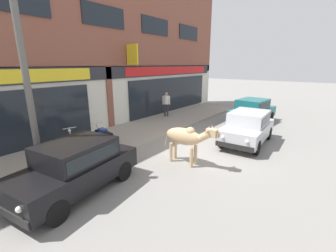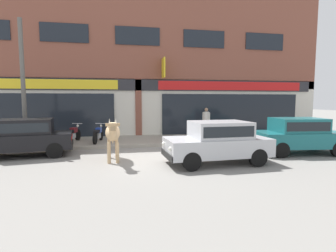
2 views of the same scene
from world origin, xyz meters
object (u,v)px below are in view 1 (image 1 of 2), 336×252
at_px(car_2, 248,126).
at_px(pedestrian, 166,102).
at_px(motorcycle_0, 76,143).
at_px(cow, 186,137).
at_px(car_0, 253,110).
at_px(car_1, 76,165).
at_px(motorcycle_1, 105,136).
at_px(utility_pole, 28,88).

bearing_deg(car_2, pedestrian, 74.83).
xyz_separation_m(motorcycle_0, pedestrian, (7.14, 1.03, 0.60)).
xyz_separation_m(cow, car_0, (7.43, -0.05, -0.19)).
distance_m(car_1, car_2, 7.36).
bearing_deg(motorcycle_1, utility_pole, -164.80).
distance_m(cow, car_1, 3.67).
bearing_deg(cow, motorcycle_0, 117.78).
distance_m(cow, car_0, 7.44).
distance_m(car_0, motorcycle_1, 8.98).
height_order(car_2, motorcycle_1, car_2).
bearing_deg(utility_pole, car_0, -14.10).
xyz_separation_m(car_0, utility_pole, (-11.20, 2.81, 2.06)).
relative_size(car_1, motorcycle_1, 2.09).
bearing_deg(cow, car_1, 157.07).
bearing_deg(motorcycle_0, cow, -62.22).
height_order(car_0, motorcycle_1, car_0).
xyz_separation_m(cow, car_1, (-3.38, 1.43, -0.19)).
xyz_separation_m(car_2, pedestrian, (1.59, 5.86, 0.32)).
xyz_separation_m(cow, motorcycle_1, (-0.78, 3.57, -0.47)).
bearing_deg(cow, pedestrian, 43.16).
bearing_deg(motorcycle_0, car_2, -41.03).
relative_size(cow, motorcycle_1, 1.19).
relative_size(car_1, car_2, 1.02).
bearing_deg(car_1, cow, -22.93).
bearing_deg(utility_pole, cow, -36.29).
height_order(cow, motorcycle_0, cow).
bearing_deg(car_2, motorcycle_1, 133.22).
distance_m(car_1, motorcycle_0, 2.75).
height_order(cow, motorcycle_1, cow).
bearing_deg(car_0, car_2, -165.68).
height_order(car_2, pedestrian, pedestrian).
height_order(pedestrian, utility_pole, utility_pole).
relative_size(cow, motorcycle_0, 1.21).
bearing_deg(utility_pole, car_2, -27.47).
distance_m(cow, motorcycle_1, 3.69).
relative_size(car_0, motorcycle_1, 2.07).
distance_m(cow, pedestrian, 7.05).
height_order(cow, car_2, cow).
distance_m(car_2, pedestrian, 6.08).
xyz_separation_m(car_2, motorcycle_1, (-4.33, 4.61, -0.28)).
xyz_separation_m(cow, motorcycle_0, (-2.00, 3.79, -0.47)).
xyz_separation_m(car_0, car_2, (-3.88, -0.99, 0.00)).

